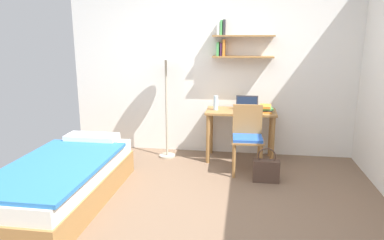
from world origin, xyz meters
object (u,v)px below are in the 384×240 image
object	(u,v)px
bed	(63,181)
desk_chair	(247,136)
water_bottle	(216,103)
desk	(241,121)
book_stack	(266,108)
standing_lamp	(166,57)
handbag	(266,170)
laptop	(247,107)

from	to	relation	value
bed	desk_chair	xyz separation A→B (m)	(1.94, 1.18, 0.26)
bed	water_bottle	bearing A→B (deg)	47.99
desk	book_stack	world-z (taller)	book_stack
desk	standing_lamp	world-z (taller)	standing_lamp
handbag	laptop	bearing A→B (deg)	108.12
water_bottle	handbag	xyz separation A→B (m)	(0.69, -0.75, -0.68)
water_bottle	book_stack	distance (m)	0.70
laptop	book_stack	xyz separation A→B (m)	(0.26, -0.06, -0.00)
laptop	book_stack	world-z (taller)	laptop
desk_chair	standing_lamp	world-z (taller)	standing_lamp
standing_lamp	laptop	xyz separation A→B (m)	(1.14, 0.06, -0.68)
water_bottle	desk_chair	bearing A→B (deg)	-46.15
desk	handbag	xyz separation A→B (m)	(0.34, -0.77, -0.43)
bed	laptop	bearing A→B (deg)	41.20
book_stack	handbag	size ratio (longest dim) A/B	0.56
desk	standing_lamp	xyz separation A→B (m)	(-1.06, -0.04, 0.88)
desk	desk_chair	xyz separation A→B (m)	(0.10, -0.49, -0.08)
desk_chair	desk	bearing A→B (deg)	101.31
bed	laptop	xyz separation A→B (m)	(1.92, 1.68, 0.54)
book_stack	desk	bearing A→B (deg)	172.53
bed	laptop	world-z (taller)	laptop
water_bottle	handbag	size ratio (longest dim) A/B	0.47
water_bottle	handbag	world-z (taller)	water_bottle
book_stack	water_bottle	bearing A→B (deg)	177.46
standing_lamp	water_bottle	bearing A→B (deg)	2.41
water_bottle	book_stack	bearing A→B (deg)	-2.54
bed	book_stack	distance (m)	2.77
water_bottle	bed	bearing A→B (deg)	-132.01
desk_chair	water_bottle	world-z (taller)	water_bottle
bed	standing_lamp	bearing A→B (deg)	64.33
desk	desk_chair	distance (m)	0.50
standing_lamp	handbag	world-z (taller)	standing_lamp
desk	water_bottle	size ratio (longest dim) A/B	4.80
desk_chair	book_stack	size ratio (longest dim) A/B	3.61
standing_lamp	laptop	distance (m)	1.33
laptop	water_bottle	size ratio (longest dim) A/B	1.54
standing_lamp	book_stack	distance (m)	1.56
desk_chair	handbag	xyz separation A→B (m)	(0.24, -0.28, -0.35)
standing_lamp	handbag	distance (m)	2.05
bed	desk_chair	distance (m)	2.28
bed	handbag	xyz separation A→B (m)	(2.18, 0.90, -0.09)
desk	bed	bearing A→B (deg)	-137.92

